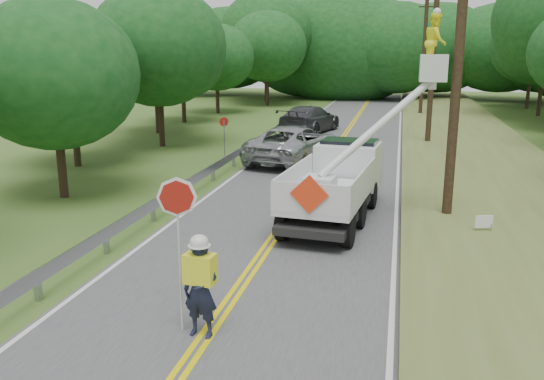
# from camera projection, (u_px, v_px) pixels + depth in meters

# --- Properties ---
(ground) EXTENTS (140.00, 140.00, 0.00)m
(ground) POSITION_uv_depth(u_px,v_px,m) (201.00, 343.00, 10.57)
(ground) COLOR #3A5F21
(ground) RESTS_ON ground
(road) EXTENTS (7.20, 96.00, 0.03)m
(road) POSITION_uv_depth(u_px,v_px,m) (314.00, 180.00, 23.83)
(road) COLOR #434446
(road) RESTS_ON ground
(guardrail) EXTENTS (0.18, 48.00, 0.77)m
(guardrail) POSITION_uv_depth(u_px,v_px,m) (228.00, 159.00, 25.41)
(guardrail) COLOR #929399
(guardrail) RESTS_ON ground
(utility_poles) EXTENTS (1.60, 43.30, 10.00)m
(utility_poles) POSITION_uv_depth(u_px,v_px,m) (442.00, 51.00, 24.35)
(utility_poles) COLOR black
(utility_poles) RESTS_ON ground
(tall_grass_verge) EXTENTS (7.00, 96.00, 0.30)m
(tall_grass_verge) POSITION_uv_depth(u_px,v_px,m) (493.00, 185.00, 22.28)
(tall_grass_verge) COLOR brown
(tall_grass_verge) RESTS_ON ground
(treeline_left) EXTENTS (9.87, 57.92, 11.22)m
(treeline_left) POSITION_uv_depth(u_px,v_px,m) (202.00, 46.00, 40.12)
(treeline_left) COLOR #332319
(treeline_left) RESTS_ON ground
(treeline_horizon) EXTENTS (56.88, 14.56, 12.87)m
(treeline_horizon) POSITION_uv_depth(u_px,v_px,m) (388.00, 48.00, 61.96)
(treeline_horizon) COLOR #124618
(treeline_horizon) RESTS_ON ground
(flagger) EXTENTS (1.17, 0.52, 3.06)m
(flagger) POSITION_uv_depth(u_px,v_px,m) (200.00, 282.00, 10.58)
(flagger) COLOR #191E33
(flagger) RESTS_ON road
(bucket_truck) EXTENTS (4.61, 6.60, 6.37)m
(bucket_truck) POSITION_uv_depth(u_px,v_px,m) (347.00, 170.00, 18.59)
(bucket_truck) COLOR black
(bucket_truck) RESTS_ON road
(suv_silver) EXTENTS (4.22, 6.84, 1.77)m
(suv_silver) POSITION_uv_depth(u_px,v_px,m) (294.00, 144.00, 27.38)
(suv_silver) COLOR #A8ACB0
(suv_silver) RESTS_ON road
(suv_darkgrey) EXTENTS (3.78, 6.46, 1.76)m
(suv_darkgrey) POSITION_uv_depth(u_px,v_px,m) (309.00, 119.00, 37.21)
(suv_darkgrey) COLOR #3A3B41
(suv_darkgrey) RESTS_ON road
(stop_sign_permanent) EXTENTS (0.38, 0.30, 2.18)m
(stop_sign_permanent) POSITION_uv_depth(u_px,v_px,m) (224.00, 133.00, 27.41)
(stop_sign_permanent) COLOR #929399
(stop_sign_permanent) RESTS_ON ground
(yard_sign) EXTENTS (0.50, 0.19, 0.75)m
(yard_sign) POSITION_uv_depth(u_px,v_px,m) (484.00, 223.00, 16.14)
(yard_sign) COLOR white
(yard_sign) RESTS_ON ground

